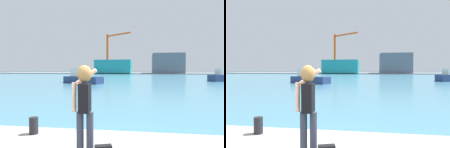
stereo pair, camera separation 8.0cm
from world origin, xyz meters
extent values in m
plane|color=#334751|center=(0.00, 50.00, 0.00)|extent=(220.00, 220.00, 0.00)
cube|color=teal|center=(0.00, 52.00, 0.01)|extent=(140.00, 100.00, 0.02)
cube|color=gray|center=(0.00, 92.00, 0.19)|extent=(140.00, 20.00, 0.38)
cylinder|color=#2D3342|center=(0.03, 0.43, 1.02)|extent=(0.14, 0.14, 0.82)
cylinder|color=#2D3342|center=(0.23, 0.43, 1.02)|extent=(0.14, 0.14, 0.82)
cube|color=black|center=(0.13, 0.43, 1.71)|extent=(0.22, 0.35, 0.56)
sphere|color=#E0B293|center=(0.13, 0.43, 2.17)|extent=(0.22, 0.22, 0.22)
ellipsoid|color=olive|center=(0.13, 0.41, 2.18)|extent=(0.28, 0.26, 0.34)
cylinder|color=#E0B293|center=(-0.09, 0.43, 1.72)|extent=(0.09, 0.09, 0.58)
cylinder|color=#E0B293|center=(0.06, 0.65, 2.09)|extent=(0.53, 0.12, 0.40)
cube|color=black|center=(0.05, 0.77, 2.26)|extent=(0.02, 0.07, 0.14)
cylinder|color=black|center=(-1.52, 1.41, 0.83)|extent=(0.22, 0.22, 0.43)
cube|color=navy|center=(-7.95, 27.25, 0.55)|extent=(6.81, 4.57, 1.05)
cube|color=silver|center=(-8.69, 27.60, 1.68)|extent=(2.72, 2.32, 1.22)
cube|color=teal|center=(-11.61, 87.19, 3.23)|extent=(15.36, 12.43, 5.71)
cube|color=slate|center=(11.82, 88.61, 4.62)|extent=(12.98, 11.19, 8.49)
cylinder|color=#D84C19|center=(-14.82, 88.80, 9.13)|extent=(1.00, 1.00, 17.50)
cylinder|color=#D84C19|center=(-9.38, 84.72, 17.08)|extent=(11.30, 8.73, 0.70)
camera|label=1|loc=(1.25, -3.44, 2.28)|focal=32.92mm
camera|label=2|loc=(1.33, -3.43, 2.28)|focal=32.92mm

